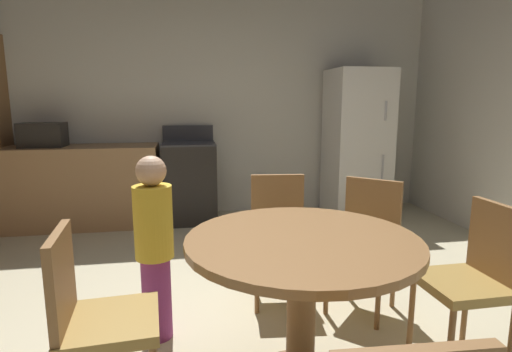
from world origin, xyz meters
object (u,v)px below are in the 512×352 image
at_px(chair_north, 279,229).
at_px(oven_range, 190,181).
at_px(microwave, 43,135).
at_px(chair_northeast, 366,236).
at_px(chair_west, 93,314).
at_px(person_child, 154,244).
at_px(refrigerator, 357,143).
at_px(chair_east, 475,274).
at_px(dining_table, 302,271).

bearing_deg(chair_north, oven_range, -157.41).
bearing_deg(microwave, chair_north, -43.56).
xyz_separation_m(chair_northeast, chair_west, (-1.57, -0.76, 0.00)).
bearing_deg(microwave, person_child, -61.45).
distance_m(refrigerator, chair_east, 2.99).
height_order(oven_range, chair_west, oven_range).
distance_m(refrigerator, chair_northeast, 2.43).
bearing_deg(chair_west, chair_north, 39.58).
height_order(dining_table, chair_north, chair_north).
distance_m(oven_range, person_child, 2.45).
bearing_deg(chair_northeast, chair_north, -71.53).
distance_m(refrigerator, person_child, 3.28).
bearing_deg(person_child, chair_north, 62.17).
xyz_separation_m(chair_west, chair_east, (1.87, 0.09, 0.00)).
height_order(dining_table, person_child, person_child).
relative_size(dining_table, chair_northeast, 1.27).
bearing_deg(person_child, refrigerator, 83.47).
height_order(dining_table, chair_northeast, chair_northeast).
bearing_deg(chair_northeast, chair_west, -21.10).
distance_m(chair_north, chair_east, 1.24).
bearing_deg(dining_table, oven_range, 99.53).
bearing_deg(chair_north, person_child, -58.42).
bearing_deg(chair_northeast, person_child, -40.86).
bearing_deg(chair_east, chair_west, 1.92).
xyz_separation_m(microwave, dining_table, (2.04, -2.97, -0.44)).
height_order(microwave, person_child, microwave).
bearing_deg(microwave, chair_east, -44.79).
xyz_separation_m(oven_range, chair_northeast, (1.14, -2.29, 0.03)).
bearing_deg(chair_east, person_child, -18.43).
bearing_deg(person_child, chair_west, -72.11).
relative_size(refrigerator, microwave, 4.00).
xyz_separation_m(oven_range, microwave, (-1.54, -0.00, 0.56)).
height_order(chair_north, chair_east, same).
bearing_deg(chair_north, dining_table, 0.00).
height_order(refrigerator, chair_north, refrigerator).
distance_m(microwave, dining_table, 3.63).
bearing_deg(person_child, chair_northeast, 42.78).
relative_size(oven_range, person_child, 1.01).
relative_size(refrigerator, chair_northeast, 2.02).
bearing_deg(chair_north, chair_west, -39.58).
distance_m(chair_northeast, chair_north, 0.59).
xyz_separation_m(oven_range, dining_table, (0.50, -2.97, 0.13)).
distance_m(oven_range, dining_table, 3.02).
xyz_separation_m(oven_range, chair_north, (0.60, -2.04, 0.03)).
distance_m(dining_table, chair_east, 0.94).
bearing_deg(chair_east, oven_range, -64.93).
xyz_separation_m(microwave, person_child, (1.32, -2.43, -0.45)).
relative_size(chair_west, chair_east, 1.00).
distance_m(microwave, person_child, 2.80).
relative_size(oven_range, chair_northeast, 1.26).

